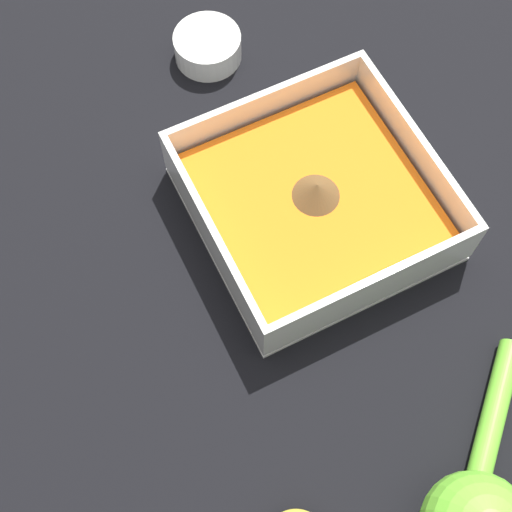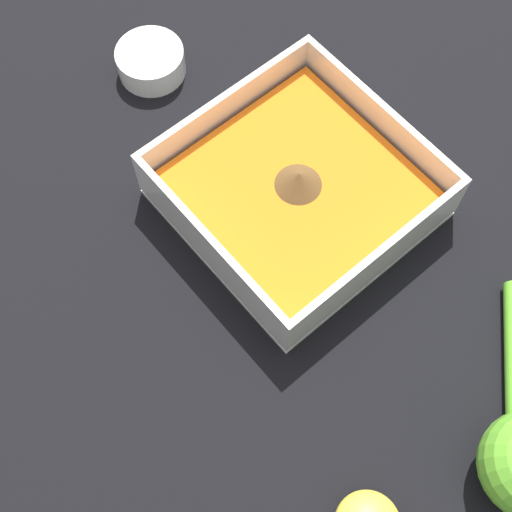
% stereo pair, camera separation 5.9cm
% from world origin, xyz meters
% --- Properties ---
extents(ground_plane, '(4.00, 4.00, 0.00)m').
position_xyz_m(ground_plane, '(0.00, 0.00, 0.00)').
color(ground_plane, black).
extents(square_dish, '(0.20, 0.20, 0.06)m').
position_xyz_m(square_dish, '(0.01, 0.03, 0.02)').
color(square_dish, silver).
rests_on(square_dish, ground_plane).
extents(spice_bowl, '(0.07, 0.07, 0.03)m').
position_xyz_m(spice_bowl, '(0.21, 0.04, 0.01)').
color(spice_bowl, silver).
rests_on(spice_bowl, ground_plane).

